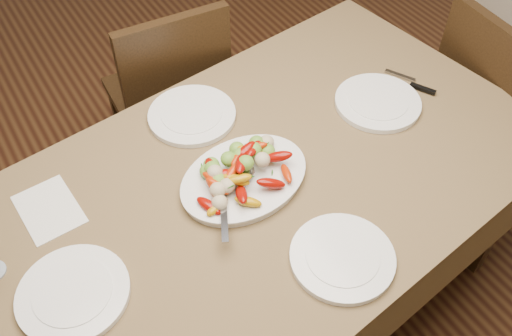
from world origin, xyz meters
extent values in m
plane|color=#371E10|center=(0.00, 0.00, 0.00)|extent=(6.00, 6.00, 0.00)
cube|color=brown|center=(0.23, -0.29, 0.38)|extent=(1.96, 1.27, 0.76)
ellipsoid|color=white|center=(0.20, -0.28, 0.77)|extent=(0.42, 0.34, 0.02)
cylinder|color=white|center=(-0.36, -0.37, 0.77)|extent=(0.28, 0.28, 0.02)
cylinder|color=white|center=(0.75, -0.22, 0.77)|extent=(0.29, 0.29, 0.02)
cylinder|color=white|center=(0.20, 0.05, 0.77)|extent=(0.29, 0.29, 0.02)
cylinder|color=white|center=(0.28, -0.64, 0.77)|extent=(0.28, 0.28, 0.02)
cube|color=silver|center=(-0.32, -0.07, 0.76)|extent=(0.16, 0.22, 0.00)
camera|label=1|loc=(-0.35, -1.22, 2.03)|focal=40.00mm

